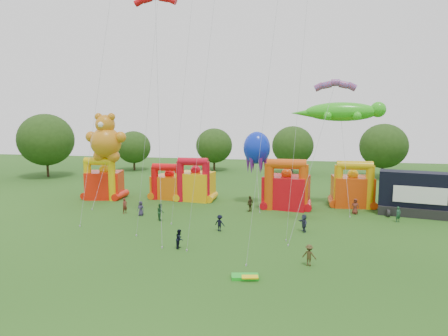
% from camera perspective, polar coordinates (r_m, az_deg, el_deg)
% --- Properties ---
extents(ground, '(160.00, 160.00, 0.00)m').
position_cam_1_polar(ground, '(28.77, -10.33, -17.14)').
color(ground, '#204814').
rests_on(ground, ground).
extents(tree_ring, '(125.27, 127.39, 12.07)m').
position_cam_1_polar(tree_ring, '(27.77, -12.50, -4.47)').
color(tree_ring, '#352314').
rests_on(tree_ring, ground).
extents(bouncy_castle_0, '(5.39, 4.66, 6.02)m').
position_cam_1_polar(bouncy_castle_0, '(59.53, -16.79, -1.99)').
color(bouncy_castle_0, red).
rests_on(bouncy_castle_0, ground).
extents(bouncy_castle_1, '(5.09, 4.40, 5.15)m').
position_cam_1_polar(bouncy_castle_1, '(57.63, -7.86, -2.37)').
color(bouncy_castle_1, '#DC610B').
rests_on(bouncy_castle_1, ground).
extents(bouncy_castle_2, '(5.15, 4.37, 6.12)m').
position_cam_1_polar(bouncy_castle_2, '(55.91, -4.13, -2.26)').
color(bouncy_castle_2, '#F0A80C').
rests_on(bouncy_castle_2, ground).
extents(bouncy_castle_3, '(6.15, 5.29, 6.49)m').
position_cam_1_polar(bouncy_castle_3, '(51.83, 8.89, -3.00)').
color(bouncy_castle_3, red).
rests_on(bouncy_castle_3, ground).
extents(bouncy_castle_4, '(5.30, 4.40, 6.12)m').
position_cam_1_polar(bouncy_castle_4, '(54.81, 17.89, -2.83)').
color(bouncy_castle_4, '#D93F0B').
rests_on(bouncy_castle_4, ground).
extents(stage_trailer, '(8.71, 4.72, 5.28)m').
position_cam_1_polar(stage_trailer, '(52.74, 25.74, -3.40)').
color(stage_trailer, black).
rests_on(stage_trailer, ground).
extents(teddy_bear_kite, '(5.87, 7.88, 12.25)m').
position_cam_1_polar(teddy_bear_kite, '(56.79, -16.70, 2.61)').
color(teddy_bear_kite, orange).
rests_on(teddy_bear_kite, ground).
extents(gecko_kite, '(11.86, 8.12, 13.65)m').
position_cam_1_polar(gecko_kite, '(52.42, 16.67, 4.21)').
color(gecko_kite, green).
rests_on(gecko_kite, ground).
extents(octopus_kite, '(3.60, 7.33, 9.79)m').
position_cam_1_polar(octopus_kite, '(52.73, 4.77, 0.67)').
color(octopus_kite, '#0D27C8').
rests_on(octopus_kite, ground).
extents(parafoil_kites, '(30.07, 14.51, 29.04)m').
position_cam_1_polar(parafoil_kites, '(40.11, -3.83, 6.42)').
color(parafoil_kites, red).
rests_on(parafoil_kites, ground).
extents(diamond_kites, '(17.26, 16.99, 36.41)m').
position_cam_1_polar(diamond_kites, '(39.80, -1.18, 13.04)').
color(diamond_kites, red).
rests_on(diamond_kites, ground).
extents(folded_kite_bundle, '(2.15, 1.39, 0.31)m').
position_cam_1_polar(folded_kite_bundle, '(30.50, 3.12, -15.25)').
color(folded_kite_bundle, green).
rests_on(folded_kite_bundle, ground).
extents(spectator_0, '(0.91, 0.64, 1.75)m').
position_cam_1_polar(spectator_0, '(48.69, -11.81, -5.67)').
color(spectator_0, '#2C2741').
rests_on(spectator_0, ground).
extents(spectator_1, '(0.72, 0.82, 1.89)m').
position_cam_1_polar(spectator_1, '(50.12, -13.98, -5.27)').
color(spectator_1, maroon).
rests_on(spectator_1, ground).
extents(spectator_2, '(1.12, 1.19, 1.95)m').
position_cam_1_polar(spectator_2, '(46.19, -9.06, -6.21)').
color(spectator_2, '#1B4422').
rests_on(spectator_2, ground).
extents(spectator_3, '(1.26, 0.98, 1.72)m').
position_cam_1_polar(spectator_3, '(41.53, -0.61, -7.87)').
color(spectator_3, black).
rests_on(spectator_3, ground).
extents(spectator_4, '(0.97, 1.25, 1.97)m').
position_cam_1_polar(spectator_4, '(49.72, 3.75, -5.11)').
color(spectator_4, '#382F16').
rests_on(spectator_4, ground).
extents(spectator_5, '(1.19, 1.78, 1.84)m').
position_cam_1_polar(spectator_5, '(42.11, 11.34, -7.72)').
color(spectator_5, '#282E43').
rests_on(spectator_5, ground).
extents(spectator_6, '(1.01, 0.75, 1.89)m').
position_cam_1_polar(spectator_6, '(50.92, 18.23, -5.23)').
color(spectator_6, maroon).
rests_on(spectator_6, ground).
extents(spectator_7, '(0.77, 0.70, 1.76)m').
position_cam_1_polar(spectator_7, '(49.01, 23.64, -6.07)').
color(spectator_7, '#1C462D').
rests_on(spectator_7, ground).
extents(spectator_8, '(0.68, 0.86, 1.75)m').
position_cam_1_polar(spectator_8, '(36.70, -6.37, -10.02)').
color(spectator_8, black).
rests_on(spectator_8, ground).
extents(spectator_9, '(1.26, 0.93, 1.74)m').
position_cam_1_polar(spectator_9, '(33.24, 12.08, -12.07)').
color(spectator_9, '#3E3318').
rests_on(spectator_9, ground).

